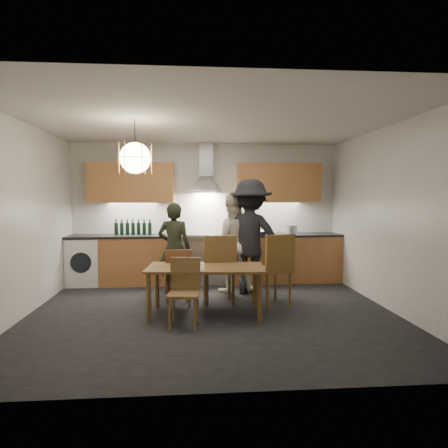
{
  "coord_description": "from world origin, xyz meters",
  "views": [
    {
      "loc": [
        -0.28,
        -5.39,
        1.61
      ],
      "look_at": [
        0.2,
        0.4,
        1.2
      ],
      "focal_mm": 32.0,
      "sensor_mm": 36.0,
      "label": 1
    }
  ],
  "objects": [
    {
      "name": "wine_bottles",
      "position": [
        -1.34,
        1.98,
        1.04
      ],
      "size": [
        0.67,
        0.07,
        0.28
      ],
      "color": "black",
      "rests_on": "counter_run"
    },
    {
      "name": "range_stove",
      "position": [
        0.0,
        1.94,
        0.44
      ],
      "size": [
        0.9,
        0.6,
        0.92
      ],
      "color": "silver",
      "rests_on": "ground"
    },
    {
      "name": "stock_pot",
      "position": [
        1.61,
        1.98,
        0.97
      ],
      "size": [
        0.21,
        0.21,
        0.14
      ],
      "primitive_type": "cylinder",
      "rotation": [
        0.0,
        0.0,
        -0.03
      ],
      "color": "silver",
      "rests_on": "counter_run"
    },
    {
      "name": "chair_back_right",
      "position": [
        0.94,
        0.29,
        0.61
      ],
      "size": [
        0.62,
        0.62,
        1.06
      ],
      "rotation": [
        0.0,
        0.0,
        3.51
      ],
      "color": "brown",
      "rests_on": "ground"
    },
    {
      "name": "person_right",
      "position": [
        0.69,
        1.08,
        0.94
      ],
      "size": [
        1.38,
        1.07,
        1.88
      ],
      "primitive_type": "imported",
      "rotation": [
        0.0,
        0.0,
        2.79
      ],
      "color": "black",
      "rests_on": "ground"
    },
    {
      "name": "person_left",
      "position": [
        -0.56,
        1.19,
        0.75
      ],
      "size": [
        0.61,
        0.47,
        1.5
      ],
      "primitive_type": "imported",
      "rotation": [
        0.0,
        0.0,
        2.93
      ],
      "color": "black",
      "rests_on": "ground"
    },
    {
      "name": "dining_table",
      "position": [
        -0.09,
        -0.06,
        0.58
      ],
      "size": [
        1.62,
        0.91,
        0.66
      ],
      "rotation": [
        0.0,
        0.0,
        -0.09
      ],
      "color": "brown",
      "rests_on": "ground"
    },
    {
      "name": "room_shell",
      "position": [
        0.0,
        0.0,
        1.71
      ],
      "size": [
        5.02,
        4.52,
        2.61
      ],
      "color": "white",
      "rests_on": "ground"
    },
    {
      "name": "chair_back_mid",
      "position": [
        0.13,
        0.38,
        0.6
      ],
      "size": [
        0.5,
        0.5,
        1.04
      ],
      "rotation": [
        0.0,
        0.0,
        3.2
      ],
      "color": "brown",
      "rests_on": "ground"
    },
    {
      "name": "chair_back_left",
      "position": [
        -0.47,
        0.39,
        0.48
      ],
      "size": [
        0.42,
        0.42,
        0.84
      ],
      "rotation": [
        0.0,
        0.0,
        3.25
      ],
      "color": "brown",
      "rests_on": "ground"
    },
    {
      "name": "chair_front",
      "position": [
        -0.37,
        -0.47,
        0.48
      ],
      "size": [
        0.42,
        0.42,
        0.83
      ],
      "rotation": [
        0.0,
        0.0,
        -0.12
      ],
      "color": "brown",
      "rests_on": "ground"
    },
    {
      "name": "counter_run",
      "position": [
        0.02,
        1.95,
        0.45
      ],
      "size": [
        5.0,
        0.62,
        0.9
      ],
      "color": "#BF7E49",
      "rests_on": "ground"
    },
    {
      "name": "pendant_lamp",
      "position": [
        -1.0,
        -0.1,
        2.1
      ],
      "size": [
        0.43,
        0.43,
        0.7
      ],
      "color": "black",
      "rests_on": "ground"
    },
    {
      "name": "ground",
      "position": [
        0.0,
        0.0,
        0.0
      ],
      "size": [
        5.0,
        5.0,
        0.0
      ],
      "primitive_type": "plane",
      "color": "black",
      "rests_on": "ground"
    },
    {
      "name": "wall_fixtures",
      "position": [
        0.0,
        2.07,
        1.87
      ],
      "size": [
        4.3,
        0.54,
        1.1
      ],
      "color": "tan",
      "rests_on": "ground"
    },
    {
      "name": "person_mid",
      "position": [
        0.4,
        1.21,
        0.83
      ],
      "size": [
        0.81,
        0.64,
        1.66
      ],
      "primitive_type": "imported",
      "rotation": [
        0.0,
        0.0,
        3.16
      ],
      "color": "silver",
      "rests_on": "ground"
    },
    {
      "name": "mixing_bowl",
      "position": [
        1.0,
        1.85,
        0.94
      ],
      "size": [
        0.34,
        0.34,
        0.07
      ],
      "primitive_type": "imported",
      "rotation": [
        0.0,
        0.0,
        0.2
      ],
      "color": "#A9A9AC",
      "rests_on": "counter_run"
    }
  ]
}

